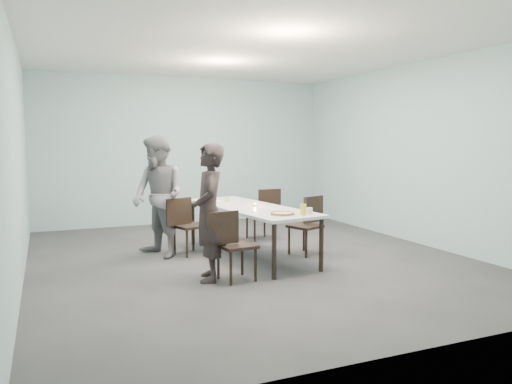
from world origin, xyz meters
name	(u,v)px	position (x,y,z in m)	size (l,w,h in m)	color
ground	(250,258)	(0.00, 0.00, 0.00)	(7.00, 7.00, 0.00)	#333335
room_shell	(249,119)	(0.00, 0.00, 2.03)	(6.02, 7.02, 3.01)	#99BFC1
table	(250,210)	(0.06, 0.13, 0.69)	(1.26, 2.70, 0.75)	white
chair_near_left	(231,241)	(-0.65, -0.99, 0.50)	(0.63, 0.47, 0.87)	black
chair_far_left	(185,222)	(-0.80, 0.59, 0.50)	(0.65, 0.53, 0.87)	black
chair_near_right	(309,221)	(0.95, -0.05, 0.50)	(0.65, 0.54, 0.87)	black
chair_far_right	(264,210)	(0.78, 1.25, 0.50)	(0.61, 0.43, 0.87)	black
diner_near	(209,212)	(-0.88, -0.84, 0.84)	(0.62, 0.40, 1.69)	black
diner_far	(158,196)	(-1.19, 0.64, 0.90)	(0.87, 0.68, 1.80)	slate
pizza	(283,214)	(0.12, -0.84, 0.77)	(0.34, 0.34, 0.04)	white
side_plate	(275,209)	(0.25, -0.34, 0.76)	(0.18, 0.18, 0.01)	white
beer_glass	(303,210)	(0.36, -0.97, 0.82)	(0.08, 0.08, 0.15)	gold
water_tumbler	(309,211)	(0.47, -0.92, 0.80)	(0.08, 0.08, 0.09)	silver
tealight	(255,205)	(0.12, 0.09, 0.77)	(0.06, 0.06, 0.05)	silver
amber_tumbler	(227,199)	(-0.05, 0.83, 0.79)	(0.07, 0.07, 0.08)	gold
menu	(213,201)	(-0.25, 0.91, 0.75)	(0.30, 0.22, 0.01)	silver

